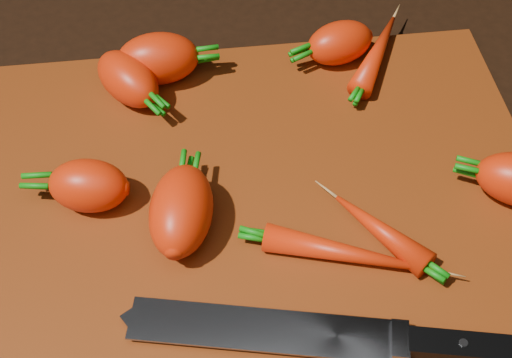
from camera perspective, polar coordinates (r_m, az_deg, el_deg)
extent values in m
cube|color=black|center=(0.62, 0.11, -2.74)|extent=(2.00, 2.00, 0.01)
cube|color=maroon|center=(0.61, 0.11, -2.14)|extent=(0.50, 0.40, 0.01)
ellipsoid|color=#F12701|center=(0.70, -7.84, 9.52)|extent=(0.08, 0.05, 0.05)
ellipsoid|color=#F12701|center=(0.61, -13.25, -0.53)|extent=(0.07, 0.06, 0.05)
ellipsoid|color=#F12701|center=(0.69, -10.21, 7.88)|extent=(0.08, 0.09, 0.04)
ellipsoid|color=#F12701|center=(0.57, -6.00, -2.52)|extent=(0.07, 0.09, 0.05)
ellipsoid|color=#F12701|center=(0.72, 6.71, 10.77)|extent=(0.08, 0.06, 0.04)
ellipsoid|color=#F12701|center=(0.73, 9.66, 9.95)|extent=(0.08, 0.11, 0.02)
ellipsoid|color=#F12701|center=(0.57, 7.35, -5.92)|extent=(0.13, 0.07, 0.02)
ellipsoid|color=#F12701|center=(0.58, 9.92, -4.07)|extent=(0.08, 0.09, 0.02)
cube|color=gray|center=(0.55, -10.04, -10.87)|extent=(0.20, 0.08, 0.00)
cube|color=gray|center=(0.53, 0.87, -12.00)|extent=(0.02, 0.03, 0.01)
cube|color=black|center=(0.54, 7.51, -12.48)|extent=(0.11, 0.04, 0.02)
cylinder|color=#B2B2B7|center=(0.53, 5.77, -11.98)|extent=(0.01, 0.01, 0.00)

